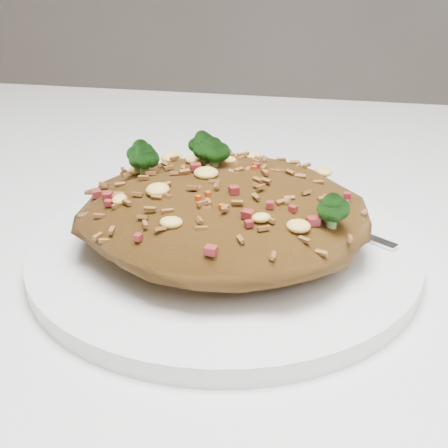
# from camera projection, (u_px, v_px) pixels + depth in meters

# --- Properties ---
(dining_table) EXTENTS (1.20, 0.80, 0.75)m
(dining_table) POSITION_uv_depth(u_px,v_px,m) (336.00, 330.00, 0.53)
(dining_table) COLOR white
(dining_table) RESTS_ON ground
(plate) EXTENTS (0.28, 0.28, 0.01)m
(plate) POSITION_uv_depth(u_px,v_px,m) (224.00, 251.00, 0.46)
(plate) COLOR white
(plate) RESTS_ON dining_table
(fried_rice) EXTENTS (0.21, 0.19, 0.07)m
(fried_rice) POSITION_uv_depth(u_px,v_px,m) (223.00, 202.00, 0.44)
(fried_rice) COLOR brown
(fried_rice) RESTS_ON plate
(fork) EXTENTS (0.14, 0.10, 0.00)m
(fork) POSITION_uv_depth(u_px,v_px,m) (313.00, 216.00, 0.49)
(fork) COLOR silver
(fork) RESTS_ON plate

